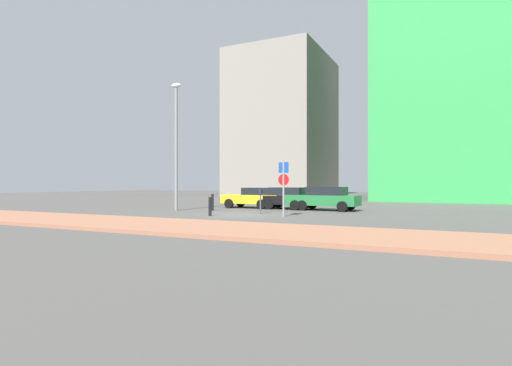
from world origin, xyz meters
TOP-DOWN VIEW (x-y plane):
  - ground_plane at (0.00, 0.00)m, footprint 120.00×120.00m
  - sidewalk_brick at (0.00, -6.68)m, footprint 40.00×4.28m
  - parked_car_yellow at (-1.68, 5.79)m, footprint 4.40×2.21m
  - parked_car_black at (0.69, 5.79)m, footprint 4.31×2.16m
  - parked_car_green at (3.24, 5.55)m, footprint 4.60×2.13m
  - parking_sign_post at (2.73, 0.04)m, footprint 0.60×0.10m
  - parking_meter at (0.87, 1.19)m, footprint 0.18×0.14m
  - street_lamp at (-5.06, 1.34)m, footprint 0.70×0.36m
  - traffic_bollard_near at (-0.91, -1.24)m, footprint 0.17×0.17m
  - traffic_bollard_mid at (-2.98, 2.29)m, footprint 0.17×0.17m
  - building_colorful_midrise at (12.91, 26.96)m, footprint 18.70×16.18m
  - building_under_construction at (-10.47, 32.70)m, footprint 11.77×14.74m

SIDE VIEW (x-z plane):
  - ground_plane at x=0.00m, z-range 0.00..0.00m
  - sidewalk_brick at x=0.00m, z-range 0.00..0.14m
  - traffic_bollard_near at x=-0.91m, z-range 0.00..0.99m
  - traffic_bollard_mid at x=-2.98m, z-range 0.00..1.04m
  - parked_car_yellow at x=-1.68m, z-range 0.04..1.44m
  - parked_car_black at x=0.69m, z-range 0.04..1.47m
  - parked_car_green at x=3.24m, z-range 0.03..1.52m
  - parking_meter at x=0.87m, z-range 0.21..1.58m
  - parking_sign_post at x=2.73m, z-range 0.36..3.19m
  - street_lamp at x=-5.06m, z-range 0.64..8.64m
  - building_under_construction at x=-10.47m, z-range 0.00..19.24m
  - building_colorful_midrise at x=12.91m, z-range 0.00..30.13m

